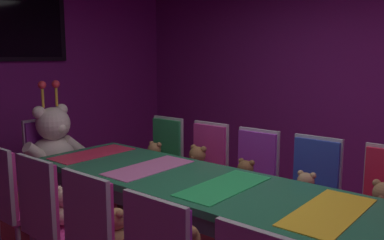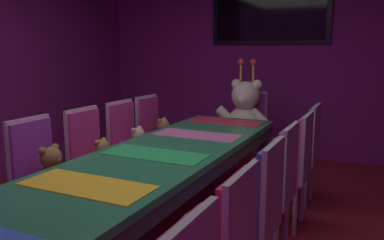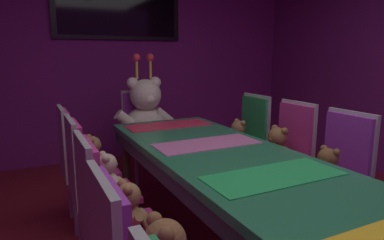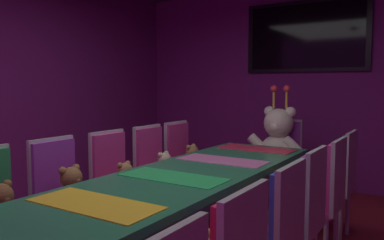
{
  "view_description": "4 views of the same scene",
  "coord_description": "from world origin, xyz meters",
  "px_view_note": "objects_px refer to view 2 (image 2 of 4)",
  "views": [
    {
      "loc": [
        -2.23,
        -1.56,
        1.64
      ],
      "look_at": [
        0.08,
        0.36,
        1.16
      ],
      "focal_mm": 38.03,
      "sensor_mm": 36.0,
      "label": 1
    },
    {
      "loc": [
        1.44,
        -2.39,
        1.49
      ],
      "look_at": [
        0.11,
        0.41,
        0.94
      ],
      "focal_mm": 36.89,
      "sensor_mm": 36.0,
      "label": 2
    },
    {
      "loc": [
        -1.15,
        -1.34,
        1.38
      ],
      "look_at": [
        -0.15,
        0.69,
        0.94
      ],
      "focal_mm": 31.56,
      "sensor_mm": 36.0,
      "label": 3
    },
    {
      "loc": [
        1.56,
        -2.21,
        1.38
      ],
      "look_at": [
        -0.22,
        0.6,
        1.09
      ],
      "focal_mm": 36.55,
      "sensor_mm": 36.0,
      "label": 4
    }
  ],
  "objects_px": {
    "chair_left_2": "(38,168)",
    "chair_left_5": "(153,130)",
    "banquet_table": "(155,166)",
    "chair_right_5": "(306,145)",
    "teddy_right_5": "(291,145)",
    "teddy_left_3": "(103,156)",
    "teddy_right_2": "(235,206)",
    "king_teddy_bear": "(245,112)",
    "chair_left_3": "(90,152)",
    "teddy_right_4": "(279,157)",
    "wall_tv": "(270,9)",
    "teddy_left_2": "(52,170)",
    "teddy_left_5": "(164,132)",
    "teddy_right_3": "(258,178)",
    "throne_chair": "(249,123)",
    "chair_right_2": "(259,207)",
    "chair_right_4": "(296,160)",
    "chair_left_4": "(127,139)",
    "chair_right_3": "(278,179)",
    "teddy_left_4": "(139,142)"
  },
  "relations": [
    {
      "from": "chair_right_5",
      "to": "wall_tv",
      "type": "relative_size",
      "value": 0.6
    },
    {
      "from": "teddy_right_5",
      "to": "teddy_right_3",
      "type": "bearing_deg",
      "value": 89.63
    },
    {
      "from": "banquet_table",
      "to": "king_teddy_bear",
      "type": "relative_size",
      "value": 3.74
    },
    {
      "from": "teddy_left_4",
      "to": "chair_right_2",
      "type": "xyz_separation_m",
      "value": [
        1.56,
        -1.14,
        0.02
      ]
    },
    {
      "from": "teddy_right_2",
      "to": "chair_right_3",
      "type": "xyz_separation_m",
      "value": [
        0.13,
        0.55,
        0.02
      ]
    },
    {
      "from": "teddy_left_4",
      "to": "teddy_right_5",
      "type": "height_order",
      "value": "teddy_right_5"
    },
    {
      "from": "chair_right_2",
      "to": "teddy_right_2",
      "type": "distance_m",
      "value": 0.14
    },
    {
      "from": "banquet_table",
      "to": "teddy_left_2",
      "type": "relative_size",
      "value": 9.95
    },
    {
      "from": "banquet_table",
      "to": "chair_left_5",
      "type": "distance_m",
      "value": 1.62
    },
    {
      "from": "chair_left_4",
      "to": "teddy_right_2",
      "type": "bearing_deg",
      "value": -36.04
    },
    {
      "from": "chair_left_4",
      "to": "wall_tv",
      "type": "distance_m",
      "value": 2.81
    },
    {
      "from": "teddy_right_2",
      "to": "chair_right_3",
      "type": "distance_m",
      "value": 0.56
    },
    {
      "from": "chair_left_3",
      "to": "teddy_left_4",
      "type": "relative_size",
      "value": 3.37
    },
    {
      "from": "chair_left_4",
      "to": "banquet_table",
      "type": "bearing_deg",
      "value": -45.47
    },
    {
      "from": "chair_left_3",
      "to": "throne_chair",
      "type": "xyz_separation_m",
      "value": [
        0.85,
        1.99,
        0.0
      ]
    },
    {
      "from": "chair_left_3",
      "to": "teddy_right_5",
      "type": "distance_m",
      "value": 1.91
    },
    {
      "from": "chair_left_2",
      "to": "teddy_left_3",
      "type": "bearing_deg",
      "value": 73.75
    },
    {
      "from": "teddy_left_4",
      "to": "chair_right_4",
      "type": "relative_size",
      "value": 0.3
    },
    {
      "from": "chair_left_5",
      "to": "teddy_right_2",
      "type": "height_order",
      "value": "chair_left_5"
    },
    {
      "from": "teddy_right_2",
      "to": "chair_left_4",
      "type": "bearing_deg",
      "value": -36.04
    },
    {
      "from": "chair_left_4",
      "to": "chair_right_2",
      "type": "xyz_separation_m",
      "value": [
        1.71,
        -1.14,
        0.0
      ]
    },
    {
      "from": "banquet_table",
      "to": "teddy_right_4",
      "type": "bearing_deg",
      "value": 48.9
    },
    {
      "from": "teddy_right_5",
      "to": "banquet_table",
      "type": "bearing_deg",
      "value": 63.06
    },
    {
      "from": "banquet_table",
      "to": "chair_right_5",
      "type": "relative_size",
      "value": 3.54
    },
    {
      "from": "banquet_table",
      "to": "teddy_left_3",
      "type": "bearing_deg",
      "value": 157.2
    },
    {
      "from": "chair_left_2",
      "to": "chair_right_5",
      "type": "distance_m",
      "value": 2.4
    },
    {
      "from": "chair_left_4",
      "to": "chair_right_3",
      "type": "xyz_separation_m",
      "value": [
        1.69,
        -0.59,
        0.0
      ]
    },
    {
      "from": "teddy_left_3",
      "to": "chair_left_3",
      "type": "bearing_deg",
      "value": -180.0
    },
    {
      "from": "chair_left_3",
      "to": "king_teddy_bear",
      "type": "distance_m",
      "value": 2.01
    },
    {
      "from": "chair_right_2",
      "to": "chair_right_4",
      "type": "xyz_separation_m",
      "value": [
        0.01,
        1.1,
        0.0
      ]
    },
    {
      "from": "throne_chair",
      "to": "wall_tv",
      "type": "bearing_deg",
      "value": 180.0
    },
    {
      "from": "teddy_right_5",
      "to": "king_teddy_bear",
      "type": "height_order",
      "value": "king_teddy_bear"
    },
    {
      "from": "chair_right_3",
      "to": "chair_right_4",
      "type": "height_order",
      "value": "same"
    },
    {
      "from": "chair_left_3",
      "to": "chair_right_2",
      "type": "xyz_separation_m",
      "value": [
        1.72,
        -0.58,
        0.0
      ]
    },
    {
      "from": "chair_right_5",
      "to": "teddy_right_2",
      "type": "bearing_deg",
      "value": 85.41
    },
    {
      "from": "teddy_left_5",
      "to": "teddy_right_3",
      "type": "bearing_deg",
      "value": -38.15
    },
    {
      "from": "wall_tv",
      "to": "teddy_right_4",
      "type": "bearing_deg",
      "value": -72.5
    },
    {
      "from": "wall_tv",
      "to": "banquet_table",
      "type": "bearing_deg",
      "value": -90.0
    },
    {
      "from": "banquet_table",
      "to": "teddy_right_3",
      "type": "relative_size",
      "value": 11.46
    },
    {
      "from": "chair_right_5",
      "to": "wall_tv",
      "type": "distance_m",
      "value": 2.4
    },
    {
      "from": "chair_right_4",
      "to": "chair_left_4",
      "type": "bearing_deg",
      "value": -1.11
    },
    {
      "from": "teddy_right_2",
      "to": "chair_right_4",
      "type": "bearing_deg",
      "value": -97.65
    },
    {
      "from": "chair_left_2",
      "to": "chair_left_5",
      "type": "distance_m",
      "value": 1.65
    },
    {
      "from": "chair_right_2",
      "to": "teddy_left_5",
      "type": "bearing_deg",
      "value": -46.55
    },
    {
      "from": "teddy_left_2",
      "to": "teddy_right_4",
      "type": "distance_m",
      "value": 1.82
    },
    {
      "from": "teddy_left_4",
      "to": "teddy_right_3",
      "type": "distance_m",
      "value": 1.52
    },
    {
      "from": "teddy_right_2",
      "to": "wall_tv",
      "type": "relative_size",
      "value": 0.18
    },
    {
      "from": "throne_chair",
      "to": "chair_left_2",
      "type": "bearing_deg",
      "value": -18.95
    },
    {
      "from": "chair_left_4",
      "to": "chair_right_4",
      "type": "height_order",
      "value": "same"
    },
    {
      "from": "chair_left_3",
      "to": "banquet_table",
      "type": "bearing_deg",
      "value": -19.3
    }
  ]
}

